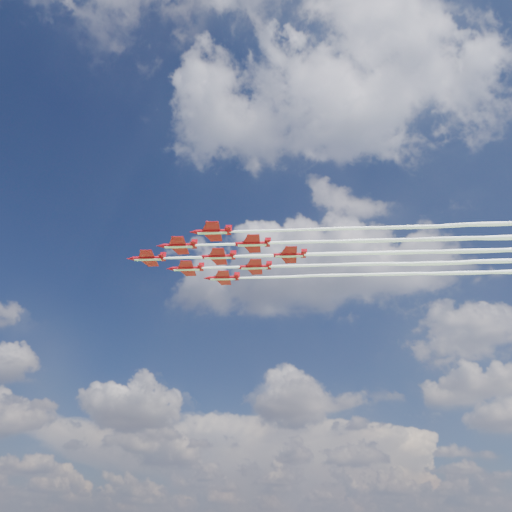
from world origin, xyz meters
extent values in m
cylinder|color=#A80913|center=(-19.78, -6.83, 86.47)|extent=(8.28, 3.09, 1.13)
cone|color=#A80913|center=(-24.78, -8.08, 86.47)|extent=(2.27, 1.60, 1.13)
cone|color=#A80913|center=(-15.07, -5.66, 86.47)|extent=(1.75, 1.37, 1.03)
ellipsoid|color=black|center=(-21.78, -7.33, 86.94)|extent=(2.31, 1.43, 0.74)
cube|color=#A80913|center=(-19.28, -6.71, 86.42)|extent=(5.49, 10.00, 0.14)
cube|color=#A80913|center=(-15.77, -5.84, 86.47)|extent=(2.30, 3.95, 0.12)
cube|color=#A80913|center=(-15.57, -5.79, 87.40)|extent=(1.64, 0.54, 1.86)
cube|color=silver|center=(-19.78, -6.83, 85.96)|extent=(7.73, 2.77, 0.12)
cylinder|color=#A80913|center=(-8.38, -10.85, 86.47)|extent=(8.28, 3.09, 1.13)
cone|color=#A80913|center=(-13.39, -12.10, 86.47)|extent=(2.27, 1.60, 1.13)
cone|color=#A80913|center=(-3.68, -9.68, 86.47)|extent=(1.75, 1.37, 1.03)
ellipsoid|color=black|center=(-10.38, -11.35, 86.94)|extent=(2.31, 1.43, 0.74)
cube|color=#A80913|center=(-7.88, -10.73, 86.42)|extent=(5.49, 10.00, 0.14)
cube|color=#A80913|center=(-4.38, -9.86, 86.47)|extent=(2.30, 3.95, 0.12)
cube|color=#A80913|center=(-4.18, -9.81, 87.40)|extent=(1.64, 0.54, 1.86)
cube|color=silver|center=(-8.38, -10.85, 85.96)|extent=(7.73, 2.77, 0.12)
cylinder|color=#A80913|center=(-11.59, 2.05, 86.47)|extent=(8.28, 3.09, 1.13)
cone|color=#A80913|center=(-16.59, 0.81, 86.47)|extent=(2.27, 1.60, 1.13)
cone|color=#A80913|center=(-6.89, 3.22, 86.47)|extent=(1.75, 1.37, 1.03)
ellipsoid|color=black|center=(-13.59, 1.56, 86.94)|extent=(2.31, 1.43, 0.74)
cube|color=#A80913|center=(-11.09, 2.18, 86.42)|extent=(5.49, 10.00, 0.14)
cube|color=#A80913|center=(-7.59, 3.05, 86.47)|extent=(2.30, 3.95, 0.12)
cube|color=#A80913|center=(-7.39, 3.10, 87.40)|extent=(1.64, 0.54, 1.86)
cube|color=silver|center=(-11.59, 2.05, 85.96)|extent=(7.73, 2.77, 0.12)
cylinder|color=#A80913|center=(3.01, -14.87, 86.47)|extent=(8.28, 3.09, 1.13)
cone|color=#A80913|center=(-1.99, -16.12, 86.47)|extent=(2.27, 1.60, 1.13)
cone|color=#A80913|center=(7.71, -13.70, 86.47)|extent=(1.75, 1.37, 1.03)
ellipsoid|color=black|center=(1.01, -15.37, 86.94)|extent=(2.31, 1.43, 0.74)
cube|color=#A80913|center=(3.51, -14.75, 86.42)|extent=(5.49, 10.00, 0.14)
cube|color=#A80913|center=(7.01, -13.88, 86.47)|extent=(2.30, 3.95, 0.12)
cube|color=#A80913|center=(7.21, -13.83, 87.40)|extent=(1.64, 0.54, 1.86)
cube|color=silver|center=(3.01, -14.87, 85.96)|extent=(7.73, 2.77, 0.12)
cylinder|color=#A80913|center=(-0.19, -1.97, 86.47)|extent=(8.28, 3.09, 1.13)
cone|color=#A80913|center=(-5.20, -3.21, 86.47)|extent=(2.27, 1.60, 1.13)
cone|color=#A80913|center=(4.51, -0.80, 86.47)|extent=(1.75, 1.37, 1.03)
ellipsoid|color=black|center=(-2.20, -2.46, 86.94)|extent=(2.31, 1.43, 0.74)
cube|color=#A80913|center=(0.31, -1.84, 86.42)|extent=(5.49, 10.00, 0.14)
cube|color=#A80913|center=(3.81, -0.97, 86.47)|extent=(2.30, 3.95, 0.12)
cube|color=#A80913|center=(4.01, -0.92, 87.40)|extent=(1.64, 0.54, 1.86)
cube|color=silver|center=(-0.19, -1.97, 85.96)|extent=(7.73, 2.77, 0.12)
cylinder|color=#A80913|center=(-3.40, 10.94, 86.47)|extent=(8.28, 3.09, 1.13)
cone|color=#A80913|center=(-8.40, 9.69, 86.47)|extent=(2.27, 1.60, 1.13)
cone|color=#A80913|center=(1.30, 12.11, 86.47)|extent=(1.75, 1.37, 1.03)
ellipsoid|color=black|center=(-5.40, 10.44, 86.94)|extent=(2.31, 1.43, 0.74)
cube|color=#A80913|center=(-2.90, 11.06, 86.42)|extent=(5.49, 10.00, 0.14)
cube|color=#A80913|center=(0.60, 11.93, 86.47)|extent=(2.30, 3.95, 0.12)
cube|color=#A80913|center=(0.80, 11.98, 87.40)|extent=(1.64, 0.54, 1.86)
cube|color=silver|center=(-3.40, 10.94, 85.96)|extent=(7.73, 2.77, 0.12)
cylinder|color=#A80913|center=(11.20, -5.99, 86.47)|extent=(8.28, 3.09, 1.13)
cone|color=#A80913|center=(6.20, -7.23, 86.47)|extent=(2.27, 1.60, 1.13)
cone|color=#A80913|center=(15.90, -4.82, 86.47)|extent=(1.75, 1.37, 1.03)
ellipsoid|color=black|center=(9.20, -6.49, 86.94)|extent=(2.31, 1.43, 0.74)
cube|color=#A80913|center=(11.70, -5.86, 86.42)|extent=(5.49, 10.00, 0.14)
cube|color=#A80913|center=(15.20, -4.99, 86.47)|extent=(2.30, 3.95, 0.12)
cube|color=#A80913|center=(15.40, -4.94, 87.40)|extent=(1.64, 0.54, 1.86)
cube|color=silver|center=(11.20, -5.99, 85.96)|extent=(7.73, 2.77, 0.12)
cylinder|color=#A80913|center=(7.99, 6.92, 86.47)|extent=(8.28, 3.09, 1.13)
cone|color=#A80913|center=(2.99, 5.67, 86.47)|extent=(2.27, 1.60, 1.13)
cone|color=#A80913|center=(12.70, 8.09, 86.47)|extent=(1.75, 1.37, 1.03)
ellipsoid|color=black|center=(5.99, 6.42, 86.94)|extent=(2.31, 1.43, 0.74)
cube|color=#A80913|center=(8.49, 7.04, 86.42)|extent=(5.49, 10.00, 0.14)
cube|color=#A80913|center=(12.00, 7.91, 86.47)|extent=(2.30, 3.95, 0.12)
cube|color=#A80913|center=(12.20, 7.96, 87.40)|extent=(1.64, 0.54, 1.86)
cube|color=silver|center=(7.99, 6.92, 85.96)|extent=(7.73, 2.77, 0.12)
cylinder|color=#A80913|center=(19.39, 2.90, 86.47)|extent=(8.28, 3.09, 1.13)
cone|color=#A80913|center=(14.38, 1.65, 86.47)|extent=(2.27, 1.60, 1.13)
cone|color=#A80913|center=(24.09, 4.07, 86.47)|extent=(1.75, 1.37, 1.03)
ellipsoid|color=black|center=(17.39, 2.40, 86.94)|extent=(2.31, 1.43, 0.74)
cube|color=#A80913|center=(19.89, 3.02, 86.42)|extent=(5.49, 10.00, 0.14)
cube|color=#A80913|center=(23.39, 3.89, 86.47)|extent=(2.30, 3.95, 0.12)
cube|color=#A80913|center=(23.59, 3.94, 87.40)|extent=(1.64, 0.54, 1.86)
cube|color=silver|center=(19.39, 2.90, 85.96)|extent=(7.73, 2.77, 0.12)
camera|label=1|loc=(45.48, -116.89, 16.65)|focal=35.00mm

